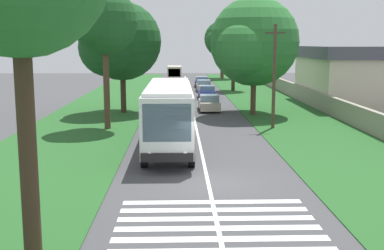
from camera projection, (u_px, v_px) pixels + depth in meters
name	position (u px, v px, depth m)	size (l,w,h in m)	color
ground	(208.00, 183.00, 21.33)	(160.00, 160.00, 0.00)	#424244
grass_verge_left	(84.00, 126.00, 35.89)	(120.00, 8.00, 0.04)	#235623
grass_verge_right	(306.00, 125.00, 36.35)	(120.00, 8.00, 0.04)	#235623
centre_line	(196.00, 126.00, 36.12)	(110.00, 0.16, 0.01)	silver
coach_bus	(169.00, 113.00, 27.61)	(11.16, 2.62, 3.73)	white
zebra_crossing	(217.00, 223.00, 16.55)	(4.95, 6.80, 0.01)	silver
trailing_car_0	(209.00, 103.00, 44.24)	(4.30, 1.78, 1.43)	#B7A893
trailing_car_1	(207.00, 92.00, 53.98)	(4.30, 1.78, 1.43)	navy
trailing_car_2	(204.00, 86.00, 62.17)	(4.30, 1.78, 1.43)	#B7A893
trailing_car_3	(202.00, 82.00, 68.22)	(4.30, 1.78, 1.43)	navy
trailing_minibus_0	(174.00, 72.00, 75.72)	(6.00, 2.14, 2.53)	#BFB299
roadside_tree_left_1	(119.00, 43.00, 41.73)	(8.05, 6.73, 9.46)	#3D2D1E
roadside_tree_left_2	(104.00, 24.00, 33.62)	(5.16, 4.51, 9.66)	#4C3826
roadside_tree_right_0	(221.00, 40.00, 82.92)	(7.23, 6.12, 9.74)	brown
roadside_tree_right_1	(232.00, 49.00, 61.45)	(5.54, 4.60, 7.66)	#3D2D1E
roadside_tree_right_2	(252.00, 44.00, 40.86)	(8.86, 7.35, 9.75)	#4C3826
utility_pole	(274.00, 75.00, 34.41)	(0.24, 1.40, 7.26)	#473828
roadside_wall	(332.00, 106.00, 41.25)	(70.00, 0.40, 1.55)	gray
roadside_building	(356.00, 75.00, 48.48)	(12.95, 9.77, 5.70)	beige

